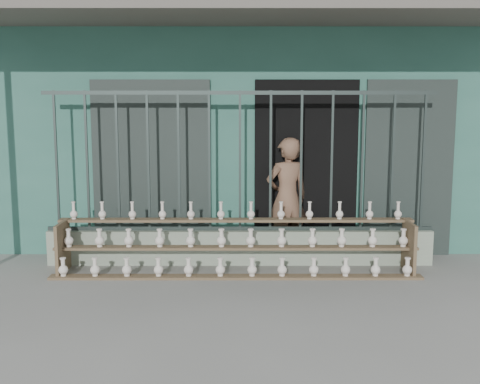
{
  "coord_description": "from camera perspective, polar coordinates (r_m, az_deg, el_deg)",
  "views": [
    {
      "loc": [
        -0.01,
        -6.36,
        2.13
      ],
      "look_at": [
        0.0,
        1.0,
        1.0
      ],
      "focal_mm": 45.0,
      "sensor_mm": 36.0,
      "label": 1
    }
  ],
  "objects": [
    {
      "name": "shelf_rack",
      "position": [
        7.46,
        -0.39,
        -4.99
      ],
      "size": [
        4.5,
        0.68,
        0.85
      ],
      "color": "brown",
      "rests_on": "ground"
    },
    {
      "name": "parapet_wall",
      "position": [
        7.89,
        -0.0,
        -5.24
      ],
      "size": [
        5.0,
        0.2,
        0.45
      ],
      "primitive_type": "cube",
      "color": "gray",
      "rests_on": "ground"
    },
    {
      "name": "workshop_building",
      "position": [
        10.6,
        -0.01,
        5.97
      ],
      "size": [
        7.4,
        6.6,
        3.21
      ],
      "color": "#2E6153",
      "rests_on": "ground"
    },
    {
      "name": "security_fence",
      "position": [
        7.7,
        -0.0,
        2.9
      ],
      "size": [
        5.0,
        0.04,
        1.8
      ],
      "color": "#283330",
      "rests_on": "parapet_wall"
    },
    {
      "name": "ground",
      "position": [
        6.71,
        0.01,
        -9.78
      ],
      "size": [
        60.0,
        60.0,
        0.0
      ],
      "primitive_type": "plane",
      "color": "slate"
    },
    {
      "name": "elderly_woman",
      "position": [
        8.13,
        4.48,
        -0.58
      ],
      "size": [
        0.7,
        0.57,
        1.64
      ],
      "primitive_type": "imported",
      "rotation": [
        0.0,
        0.0,
        3.48
      ],
      "color": "brown",
      "rests_on": "ground"
    }
  ]
}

